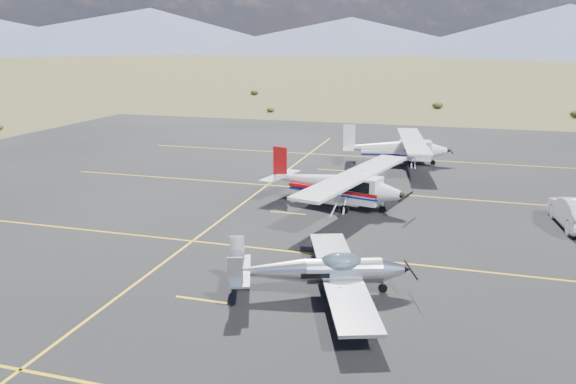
% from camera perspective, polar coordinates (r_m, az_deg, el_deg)
% --- Properties ---
extents(ground, '(1600.00, 1600.00, 0.00)m').
position_cam_1_polar(ground, '(22.69, 1.97, -8.14)').
color(ground, '#383D1C').
rests_on(ground, ground).
extents(apron, '(72.00, 72.00, 0.02)m').
position_cam_1_polar(apron, '(29.10, 5.41, -2.92)').
color(apron, black).
rests_on(apron, ground).
extents(aircraft_low_wing, '(6.50, 8.77, 1.93)m').
position_cam_1_polar(aircraft_low_wing, '(20.47, 3.56, -8.01)').
color(aircraft_low_wing, '#BBBDC2').
rests_on(aircraft_low_wing, apron).
extents(aircraft_cessna, '(7.78, 11.86, 3.01)m').
position_cam_1_polar(aircraft_cessna, '(31.38, 4.89, 0.95)').
color(aircraft_cessna, white).
rests_on(aircraft_cessna, apron).
extents(aircraft_plain, '(7.05, 11.64, 2.93)m').
position_cam_1_polar(aircraft_plain, '(42.93, 10.98, 4.48)').
color(aircraft_plain, white).
rests_on(aircraft_plain, apron).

